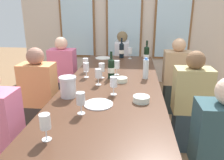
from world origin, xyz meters
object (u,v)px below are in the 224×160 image
at_px(tasting_bowl_1, 141,99).
at_px(wine_glass_5, 114,83).
at_px(metal_pitcher, 68,87).
at_px(seated_person_6, 122,64).
at_px(seated_person_5, 219,157).
at_px(seated_person_2, 63,76).
at_px(tasting_bowl_0, 121,80).
at_px(wine_glass_4, 45,123).
at_px(wine_glass_7, 86,63).
at_px(wine_bottle_2, 111,68).
at_px(wine_glass_6, 102,68).
at_px(white_plate_1, 98,104).
at_px(wine_glass_0, 86,67).
at_px(seated_person_0, 40,98).
at_px(wine_glass_2, 81,99).
at_px(dining_table, 113,88).
at_px(wine_bottle_0, 122,50).
at_px(wine_glass_3, 98,74).
at_px(seated_person_3, 176,78).
at_px(wine_bottle_1, 146,55).
at_px(wine_glass_1, 117,65).
at_px(wine_glass_8, 130,51).
at_px(seated_person_1, 190,105).
at_px(white_plate_0, 103,58).

distance_m(tasting_bowl_1, wine_glass_5, 0.31).
xyz_separation_m(metal_pitcher, seated_person_6, (0.36, 2.16, -0.31)).
xyz_separation_m(seated_person_5, seated_person_6, (-0.84, 2.63, 0.00)).
height_order(tasting_bowl_1, seated_person_2, seated_person_2).
distance_m(tasting_bowl_0, wine_glass_4, 1.24).
xyz_separation_m(wine_glass_7, seated_person_6, (0.38, 1.34, -0.33)).
distance_m(wine_bottle_2, wine_glass_6, 0.11).
bearing_deg(white_plate_1, seated_person_6, 88.49).
height_order(white_plate_1, wine_glass_0, wine_glass_0).
bearing_deg(seated_person_0, wine_glass_2, -48.22).
bearing_deg(wine_glass_0, dining_table, -24.88).
distance_m(wine_bottle_0, seated_person_2, 1.00).
distance_m(white_plate_1, wine_glass_3, 0.52).
xyz_separation_m(wine_glass_0, seated_person_3, (1.16, 0.75, -0.34)).
distance_m(wine_bottle_1, seated_person_0, 1.58).
xyz_separation_m(seated_person_2, seated_person_5, (1.68, -1.79, 0.00)).
distance_m(wine_bottle_0, wine_glass_6, 1.11).
bearing_deg(wine_bottle_1, wine_glass_7, -146.13).
xyz_separation_m(wine_bottle_0, wine_glass_5, (0.02, -1.60, -0.01)).
height_order(wine_bottle_1, seated_person_6, seated_person_6).
relative_size(white_plate_1, metal_pitcher, 1.29).
bearing_deg(wine_bottle_2, white_plate_1, -92.09).
relative_size(tasting_bowl_1, wine_glass_0, 0.82).
bearing_deg(wine_bottle_0, tasting_bowl_0, -86.62).
bearing_deg(wine_glass_1, wine_glass_8, 81.52).
relative_size(wine_glass_4, seated_person_0, 0.16).
relative_size(white_plate_1, seated_person_1, 0.22).
distance_m(white_plate_0, wine_glass_3, 1.28).
height_order(wine_bottle_2, wine_glass_0, wine_bottle_2).
bearing_deg(seated_person_2, wine_glass_1, -33.74).
bearing_deg(wine_glass_7, tasting_bowl_1, -52.57).
distance_m(seated_person_3, seated_person_5, 1.81).
height_order(white_plate_1, wine_glass_1, wine_glass_1).
xyz_separation_m(wine_glass_0, wine_glass_8, (0.48, 1.05, -0.00)).
relative_size(wine_glass_4, wine_glass_5, 1.00).
bearing_deg(seated_person_2, seated_person_1, -28.20).
bearing_deg(wine_glass_1, wine_glass_6, -138.01).
relative_size(wine_glass_6, seated_person_5, 0.16).
relative_size(white_plate_0, wine_glass_1, 1.37).
xyz_separation_m(tasting_bowl_0, wine_glass_5, (-0.05, -0.38, 0.09)).
relative_size(wine_bottle_1, wine_glass_7, 1.90).
relative_size(dining_table, wine_glass_2, 15.68).
xyz_separation_m(wine_bottle_1, tasting_bowl_1, (-0.10, -1.40, -0.10)).
height_order(wine_bottle_0, wine_glass_2, wine_bottle_0).
xyz_separation_m(wine_bottle_0, seated_person_6, (-0.02, 0.47, -0.34)).
distance_m(wine_bottle_0, wine_glass_3, 1.35).
xyz_separation_m(tasting_bowl_1, wine_glass_2, (-0.46, -0.27, 0.09)).
bearing_deg(white_plate_1, wine_bottle_0, 87.51).
distance_m(white_plate_0, tasting_bowl_0, 1.21).
distance_m(tasting_bowl_1, seated_person_2, 1.80).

